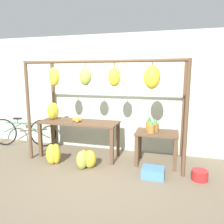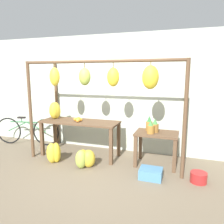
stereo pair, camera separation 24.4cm
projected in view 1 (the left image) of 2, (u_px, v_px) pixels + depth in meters
The scene contains 13 objects.
ground_plane at pixel (95, 172), 4.21m from camera, with size 20.00×20.00×0.00m, color #756651.
shop_wall_back at pixel (114, 94), 5.31m from camera, with size 8.00×0.08×2.80m.
stall_awning at pixel (109, 87), 4.32m from camera, with size 3.32×1.21×2.14m.
display_table_main at pixel (79, 127), 4.93m from camera, with size 1.78×0.64×0.82m.
display_table_side at pixel (157, 139), 4.52m from camera, with size 0.86×0.59×0.70m.
banana_pile_on_table at pixel (53, 111), 5.12m from camera, with size 0.30×0.37×0.40m.
orange_pile at pixel (78, 120), 4.85m from camera, with size 0.21×0.21×0.10m.
pineapple_cluster at pixel (152, 126), 4.50m from camera, with size 0.27×0.36×0.32m.
banana_pile_ground_left at pixel (53, 154), 4.63m from camera, with size 0.42×0.42×0.44m.
banana_pile_ground_right at pixel (86, 159), 4.39m from camera, with size 0.44×0.41×0.38m.
fruit_crate_white at pixel (153, 172), 4.00m from camera, with size 0.40×0.32×0.18m.
blue_bucket at pixel (200, 175), 3.89m from camera, with size 0.28×0.28×0.18m.
parked_bicycle at pixel (23, 132), 5.70m from camera, with size 1.76×0.35×0.75m.
Camera 1 is at (1.38, -3.72, 1.87)m, focal length 35.00 mm.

